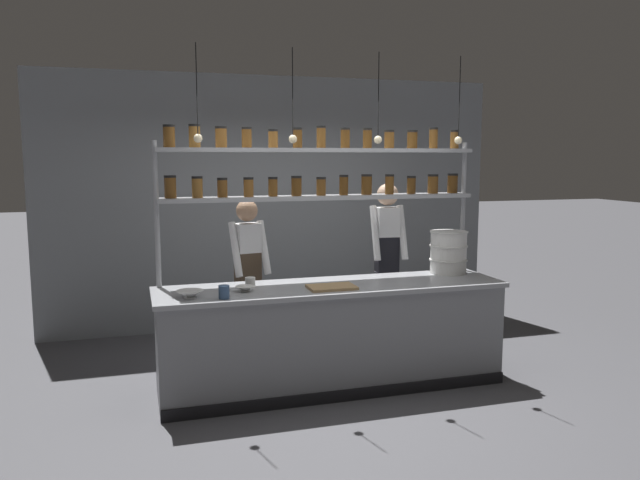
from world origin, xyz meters
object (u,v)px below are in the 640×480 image
chef_center (387,255)px  prep_bowl_center_front (190,294)px  chef_left (248,272)px  serving_cup_front (224,292)px  spice_shelf_unit (320,177)px  serving_cup_by_board (250,282)px  container_stack (448,252)px  cutting_board (332,287)px  prep_bowl_near_left (245,289)px

chef_center → prep_bowl_center_front: (-2.09, -0.97, -0.08)m
chef_left → serving_cup_front: size_ratio=15.28×
chef_center → spice_shelf_unit: bearing=-145.6°
chef_center → prep_bowl_center_front: chef_center is taller
serving_cup_front → serving_cup_by_board: size_ratio=1.21×
serving_cup_by_board → container_stack: bearing=2.5°
chef_left → chef_center: chef_center is taller
chef_left → serving_cup_front: bearing=-122.0°
chef_left → cutting_board: chef_left is taller
spice_shelf_unit → chef_center: 1.29m
chef_center → container_stack: (0.38, -0.60, 0.10)m
prep_bowl_near_left → serving_cup_by_board: size_ratio=1.89×
chef_center → chef_left: bearing=-172.6°
prep_bowl_near_left → prep_bowl_center_front: (-0.46, -0.11, 0.01)m
chef_left → container_stack: size_ratio=4.01×
spice_shelf_unit → serving_cup_front: 1.43m
spice_shelf_unit → container_stack: bearing=-5.7°
spice_shelf_unit → prep_bowl_near_left: bearing=-153.5°
chef_center → cutting_board: (-0.91, -0.96, -0.09)m
prep_bowl_center_front → serving_cup_by_board: bearing=27.9°
prep_bowl_center_front → serving_cup_by_board: size_ratio=2.49×
spice_shelf_unit → chef_left: 1.17m
chef_left → container_stack: 1.93m
prep_bowl_near_left → serving_cup_front: (-0.21, -0.21, 0.03)m
prep_bowl_center_front → chef_left: bearing=55.7°
chef_left → serving_cup_by_board: (-0.10, -0.64, 0.03)m
prep_bowl_center_front → cutting_board: bearing=0.9°
container_stack → serving_cup_front: container_stack is taller
container_stack → serving_cup_front: size_ratio=3.81×
spice_shelf_unit → serving_cup_by_board: size_ratio=33.57×
prep_bowl_near_left → serving_cup_front: size_ratio=1.56×
serving_cup_front → chef_center: bearing=30.3°
spice_shelf_unit → container_stack: size_ratio=7.26×
spice_shelf_unit → cutting_board: (-0.04, -0.47, -0.92)m
container_stack → cutting_board: bearing=-164.8°
spice_shelf_unit → serving_cup_front: bearing=-148.4°
chef_left → container_stack: chef_left is taller
serving_cup_front → spice_shelf_unit: bearing=31.6°
chef_center → prep_bowl_near_left: (-1.63, -0.86, -0.08)m
chef_center → serving_cup_by_board: (-1.56, -0.69, -0.06)m
cutting_board → prep_bowl_center_front: 1.18m
chef_center → cutting_board: 1.32m
chef_center → serving_cup_front: chef_center is taller
cutting_board → spice_shelf_unit: bearing=85.5°
chef_center → container_stack: chef_center is taller
cutting_board → prep_bowl_near_left: (-0.72, 0.10, 0.01)m
prep_bowl_center_front → spice_shelf_unit: bearing=22.0°
prep_bowl_near_left → serving_cup_by_board: bearing=66.5°
chef_center → cutting_board: chef_center is taller
container_stack → cutting_board: 1.35m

